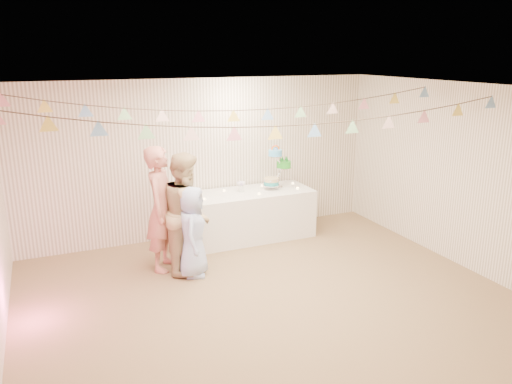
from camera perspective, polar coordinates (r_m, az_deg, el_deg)
name	(u,v)px	position (r m, az deg, el deg)	size (l,w,h in m)	color
floor	(267,296)	(6.48, 1.23, -11.83)	(6.00, 6.00, 0.00)	brown
ceiling	(268,88)	(5.75, 1.38, 11.78)	(6.00, 6.00, 0.00)	white
back_wall	(204,159)	(8.25, -6.00, 3.79)	(6.00, 6.00, 0.00)	white
front_wall	(405,284)	(4.00, 16.69, -10.05)	(6.00, 6.00, 0.00)	white
right_wall	(457,175)	(7.70, 22.03, 1.85)	(5.00, 5.00, 0.00)	white
table	(248,215)	(8.26, -0.89, -2.62)	(2.11, 0.84, 0.79)	white
cake_stand	(277,170)	(8.33, 2.45, 2.49)	(0.61, 0.36, 0.68)	silver
cake_bottom	(271,187)	(8.28, 1.67, 0.61)	(0.31, 0.31, 0.15)	teal
cake_middle	(285,167)	(8.48, 3.28, 2.84)	(0.27, 0.27, 0.22)	green
cake_top_tier	(275,154)	(8.22, 2.19, 4.36)	(0.25, 0.25, 0.19)	#4CADEF
platter	(222,198)	(7.94, -3.91, -0.65)	(0.33, 0.33, 0.02)	white
posy	(241,189)	(8.14, -1.70, 0.36)	(0.15, 0.15, 0.18)	white
person_adult_a	(162,209)	(7.07, -10.70, -1.89)	(0.65, 0.42, 1.78)	#C57367
person_adult_b	(187,212)	(6.99, -7.92, -2.32)	(0.82, 0.64, 1.69)	tan
person_child	(192,232)	(6.86, -7.28, -4.52)	(0.62, 0.40, 1.27)	#A5B8EA
bunting_back	(233,102)	(6.78, -2.60, 10.26)	(5.60, 1.10, 0.40)	pink
bunting_front	(275,115)	(5.60, 2.23, 8.79)	(5.60, 0.90, 0.36)	#72A5E5
tealight_0	(204,199)	(7.74, -5.95, -0.78)	(0.04, 0.04, 0.03)	#FFD88C
tealight_1	(224,190)	(8.18, -3.66, 0.18)	(0.04, 0.04, 0.03)	#FFD88C
tealight_2	(259,194)	(7.98, 0.36, -0.18)	(0.04, 0.04, 0.03)	#FFD88C
tealight_3	(262,185)	(8.47, 0.71, 0.75)	(0.04, 0.04, 0.03)	#FFD88C
tealight_4	(298,188)	(8.32, 4.79, 0.43)	(0.04, 0.04, 0.03)	#FFD88C
tealight_5	(293,183)	(8.64, 4.23, 1.02)	(0.04, 0.04, 0.03)	#FFD88C
tealight_6	(297,188)	(8.32, 4.76, 0.42)	(0.04, 0.04, 0.03)	#FFD88C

